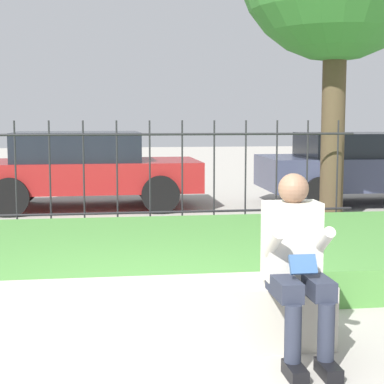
{
  "coord_description": "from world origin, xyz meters",
  "views": [
    {
      "loc": [
        -0.23,
        -4.42,
        1.65
      ],
      "look_at": [
        0.84,
        3.01,
        0.76
      ],
      "focal_mm": 60.0,
      "sensor_mm": 36.0,
      "label": 1
    }
  ],
  "objects_px": {
    "stone_bench": "(123,322)",
    "car_parked_right": "(368,166)",
    "person_seated_reader": "(296,258)",
    "car_parked_center": "(84,167)"
  },
  "relations": [
    {
      "from": "stone_bench",
      "to": "car_parked_right",
      "type": "xyz_separation_m",
      "value": [
        4.87,
        7.04,
        0.51
      ]
    },
    {
      "from": "stone_bench",
      "to": "car_parked_right",
      "type": "height_order",
      "value": "car_parked_right"
    },
    {
      "from": "person_seated_reader",
      "to": "car_parked_right",
      "type": "height_order",
      "value": "car_parked_right"
    },
    {
      "from": "stone_bench",
      "to": "person_seated_reader",
      "type": "relative_size",
      "value": 2.36
    },
    {
      "from": "person_seated_reader",
      "to": "car_parked_right",
      "type": "relative_size",
      "value": 0.31
    },
    {
      "from": "person_seated_reader",
      "to": "car_parked_right",
      "type": "xyz_separation_m",
      "value": [
        3.7,
        7.34,
        0.03
      ]
    },
    {
      "from": "person_seated_reader",
      "to": "car_parked_center",
      "type": "height_order",
      "value": "car_parked_center"
    },
    {
      "from": "car_parked_center",
      "to": "stone_bench",
      "type": "bearing_deg",
      "value": -87.08
    },
    {
      "from": "stone_bench",
      "to": "car_parked_right",
      "type": "bearing_deg",
      "value": 55.35
    },
    {
      "from": "person_seated_reader",
      "to": "car_parked_center",
      "type": "distance_m",
      "value": 7.73
    }
  ]
}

